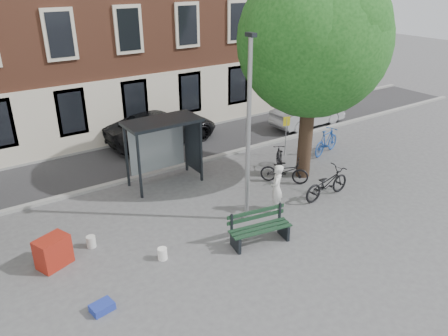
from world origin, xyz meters
TOP-DOWN VIEW (x-y plane):
  - ground at (0.00, 0.00)m, footprint 90.00×90.00m
  - road at (0.00, 7.00)m, footprint 40.00×4.00m
  - curb_near at (0.00, 5.00)m, footprint 40.00×0.25m
  - curb_far at (0.00, 9.00)m, footprint 40.00×0.25m
  - lamppost at (0.00, 0.00)m, footprint 0.28×0.35m
  - tree_right at (4.01, 1.38)m, footprint 5.76×5.60m
  - bus_shelter at (-0.61, 4.11)m, footprint 2.85×1.45m
  - painter at (1.20, -0.09)m, footprint 0.75×0.73m
  - bench at (-0.49, -1.31)m, footprint 2.03×0.96m
  - bike_a at (3.40, -0.38)m, footprint 2.18×0.85m
  - bike_b at (6.50, 2.63)m, footprint 2.06×1.07m
  - bike_c at (2.92, 1.43)m, footprint 1.77×1.84m
  - bike_d at (3.52, 2.42)m, footprint 1.29×1.66m
  - car_dark at (0.98, 8.19)m, footprint 5.61×2.79m
  - car_silver at (8.60, 6.00)m, footprint 4.36×1.61m
  - red_stand at (-6.06, 1.03)m, footprint 1.06×0.89m
  - blue_crate at (-5.58, -1.50)m, footprint 0.61×0.49m
  - bucket_a at (-6.14, 1.30)m, footprint 0.34×0.34m
  - bucket_b at (-4.89, 1.35)m, footprint 0.36×0.36m
  - bucket_c at (-3.38, -0.43)m, footprint 0.37×0.37m
  - notice_sign at (4.78, 3.50)m, footprint 0.31×0.13m

SIDE VIEW (x-z plane):
  - ground at x=0.00m, z-range 0.00..0.00m
  - road at x=0.00m, z-range 0.00..0.01m
  - curb_near at x=0.00m, z-range 0.00..0.12m
  - curb_far at x=0.00m, z-range 0.00..0.12m
  - blue_crate at x=-5.58m, z-range 0.00..0.20m
  - bucket_a at x=-6.14m, z-range 0.00..0.36m
  - bucket_b at x=-4.89m, z-range 0.00..0.36m
  - bucket_c at x=-3.38m, z-range 0.00..0.36m
  - red_stand at x=-6.06m, z-range 0.00..0.90m
  - bench at x=-0.49m, z-range -0.04..0.97m
  - bike_c at x=2.92m, z-range 0.00..1.00m
  - bike_d at x=3.52m, z-range 0.00..1.00m
  - bike_a at x=3.40m, z-range 0.00..1.13m
  - bike_b at x=6.50m, z-range 0.00..1.19m
  - car_silver at x=8.60m, z-range 0.00..1.42m
  - car_dark at x=0.98m, z-range 0.00..1.53m
  - painter at x=1.20m, z-range 0.00..1.74m
  - notice_sign at x=4.78m, z-range 0.40..2.24m
  - bus_shelter at x=-0.61m, z-range 0.61..3.23m
  - lamppost at x=0.00m, z-range -0.27..5.84m
  - tree_right at x=4.01m, z-range 1.52..9.72m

